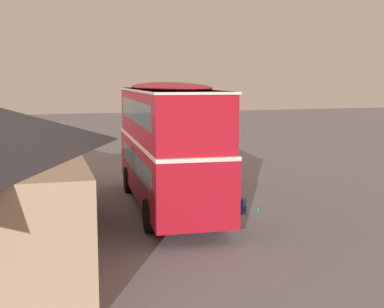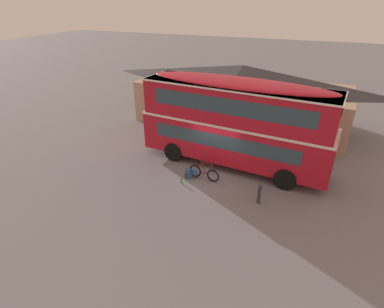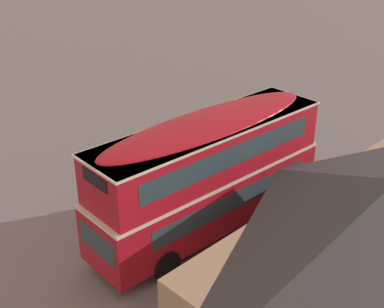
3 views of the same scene
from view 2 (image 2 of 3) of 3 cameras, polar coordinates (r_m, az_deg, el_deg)
name	(u,v)px [view 2 (image 2 of 3)]	position (r m, az deg, el deg)	size (l,w,h in m)	color
ground_plane	(213,171)	(16.80, 3.94, -3.17)	(120.00, 120.00, 0.00)	slate
double_decker_bus	(235,120)	(16.51, 8.02, 6.24)	(10.37, 3.51, 4.79)	black
touring_bicycle	(203,173)	(15.90, 2.02, -3.46)	(1.70, 0.46, 1.05)	black
backpack_on_ground	(188,173)	(16.01, -0.70, -3.52)	(0.39, 0.39, 0.58)	#2D4C7A
water_bottle_green_metal	(181,181)	(15.66, -1.96, -5.05)	(0.08, 0.08, 0.25)	green
pub_building	(241,94)	(22.96, 9.11, 10.84)	(15.28, 6.92, 4.20)	tan
kerb_bollard	(259,194)	(14.40, 12.30, -7.15)	(0.16, 0.16, 0.97)	#333338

